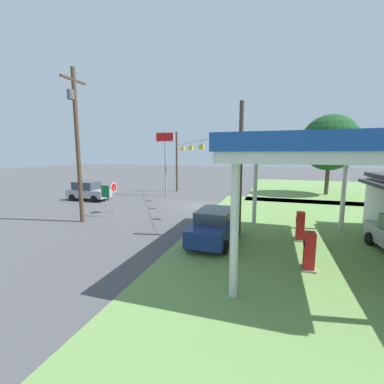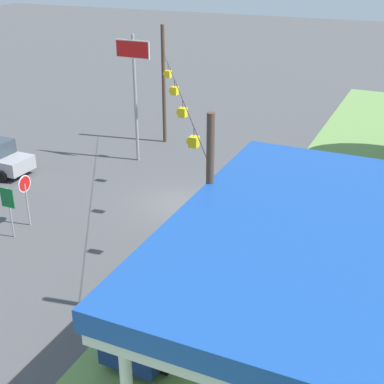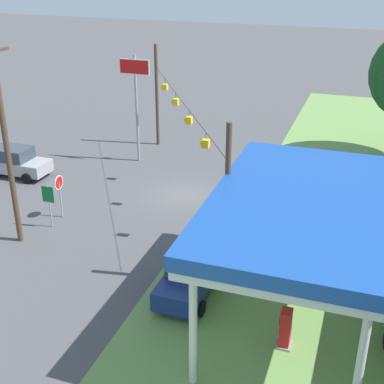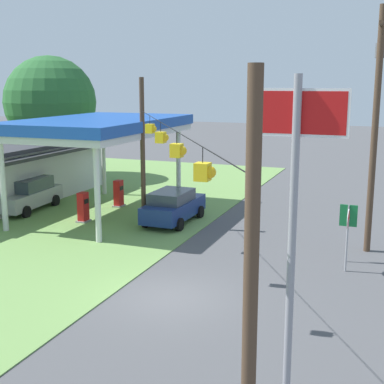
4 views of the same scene
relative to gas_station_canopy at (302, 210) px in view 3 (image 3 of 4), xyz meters
name	(u,v)px [view 3 (image 3 of 4)]	position (x,y,z in m)	size (l,w,h in m)	color
ground_plane	(183,195)	(-9.56, -8.27, -4.86)	(160.00, 160.00, 0.00)	#4C4C4F
gas_station_canopy	(302,210)	(0.00, 0.00, 0.00)	(11.02, 6.72, 5.36)	silver
fuel_pump_near	(301,275)	(-1.92, 0.00, -4.09)	(0.71, 0.56, 1.61)	gray
fuel_pump_far	(285,329)	(1.92, 0.00, -4.09)	(0.71, 0.56, 1.61)	gray
car_at_pumps_front	(192,273)	(-0.31, -4.48, -3.94)	(4.64, 2.15, 1.76)	navy
car_on_crossroad	(16,161)	(-8.98, -19.77, -3.89)	(2.16, 4.39, 1.92)	#9E9EA3
stop_sign_roadside	(59,187)	(-4.66, -13.68, -3.05)	(0.80, 0.08, 2.50)	#99999E
stop_sign_overhead	(135,88)	(-14.02, -13.23, 0.37)	(0.22, 2.15, 7.45)	gray
route_sign	(49,198)	(-3.43, -13.58, -3.15)	(0.10, 0.70, 2.40)	gray
utility_pole_main	(4,134)	(-1.61, -14.31, 0.92)	(2.20, 0.44, 10.37)	#4C3828
signal_span_gantry	(182,131)	(-9.56, -8.29, -0.72)	(16.65, 10.24, 7.54)	#4C3828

